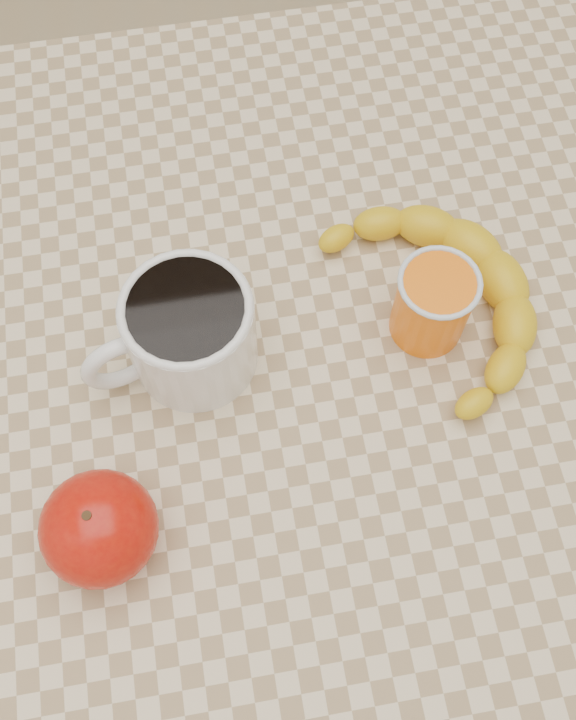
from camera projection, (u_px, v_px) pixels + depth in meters
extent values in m
plane|color=tan|center=(288.00, 548.00, 1.34)|extent=(3.00, 3.00, 0.00)
cube|color=beige|center=(288.00, 379.00, 0.68)|extent=(0.80, 0.80, 0.04)
cube|color=#846043|center=(288.00, 401.00, 0.72)|extent=(0.74, 0.74, 0.06)
cylinder|color=#846043|center=(4.00, 297.00, 1.14)|extent=(0.05, 0.05, 0.71)
cylinder|color=#846043|center=(481.00, 226.00, 1.19)|extent=(0.05, 0.05, 0.71)
cylinder|color=white|center=(191.00, 333.00, 0.63)|extent=(0.13, 0.13, 0.08)
cylinder|color=black|center=(186.00, 311.00, 0.59)|extent=(0.09, 0.09, 0.01)
torus|color=white|center=(185.00, 308.00, 0.59)|extent=(0.10, 0.10, 0.01)
torus|color=white|center=(121.00, 363.00, 0.62)|extent=(0.07, 0.03, 0.06)
cylinder|color=orange|center=(432.00, 305.00, 0.64)|extent=(0.06, 0.06, 0.07)
torus|color=silver|center=(440.00, 282.00, 0.61)|extent=(0.07, 0.07, 0.00)
ellipsoid|color=#A90A05|center=(99.00, 528.00, 0.57)|extent=(0.11, 0.11, 0.08)
cylinder|color=#382311|center=(89.00, 518.00, 0.54)|extent=(0.01, 0.01, 0.01)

